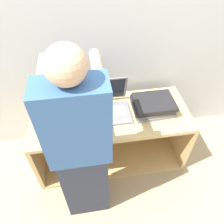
{
  "coord_description": "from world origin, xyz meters",
  "views": [
    {
      "loc": [
        -0.2,
        -1.04,
        2.0
      ],
      "look_at": [
        0.0,
        0.21,
        0.74
      ],
      "focal_mm": 35.0,
      "sensor_mm": 36.0,
      "label": 1
    }
  ],
  "objects_px": {
    "laptop_open": "(109,106)",
    "person": "(81,151)",
    "laptop_stack_left": "(66,112)",
    "laptop_stack_right": "(153,105)"
  },
  "relations": [
    {
      "from": "laptop_stack_left",
      "to": "person",
      "type": "relative_size",
      "value": 0.24
    },
    {
      "from": "laptop_open",
      "to": "laptop_stack_right",
      "type": "bearing_deg",
      "value": -8.19
    },
    {
      "from": "laptop_stack_left",
      "to": "laptop_stack_right",
      "type": "height_order",
      "value": "laptop_stack_left"
    },
    {
      "from": "laptop_open",
      "to": "laptop_stack_right",
      "type": "distance_m",
      "value": 0.38
    },
    {
      "from": "laptop_open",
      "to": "laptop_stack_right",
      "type": "height_order",
      "value": "laptop_open"
    },
    {
      "from": "laptop_stack_right",
      "to": "person",
      "type": "distance_m",
      "value": 0.81
    },
    {
      "from": "person",
      "to": "laptop_stack_left",
      "type": "bearing_deg",
      "value": 102.96
    },
    {
      "from": "person",
      "to": "laptop_open",
      "type": "bearing_deg",
      "value": 62.53
    },
    {
      "from": "laptop_open",
      "to": "person",
      "type": "xyz_separation_m",
      "value": [
        -0.27,
        -0.52,
        0.1
      ]
    },
    {
      "from": "laptop_stack_left",
      "to": "laptop_stack_right",
      "type": "distance_m",
      "value": 0.76
    }
  ]
}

